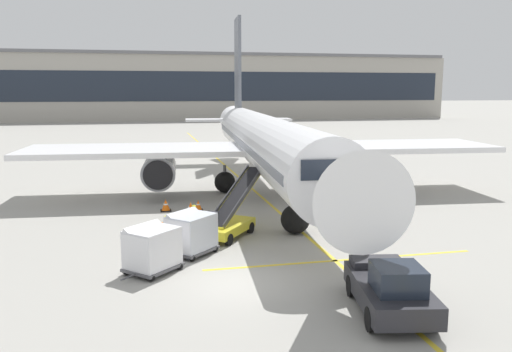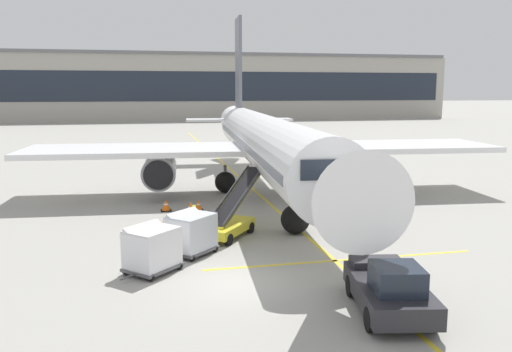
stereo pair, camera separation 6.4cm
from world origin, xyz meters
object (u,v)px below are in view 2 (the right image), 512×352
pushback_tug (390,289)px  safety_cone_nose_mark (198,205)px  ground_crew_by_loader (166,232)px  ground_crew_by_carts (187,236)px  safety_cone_wingtip (166,205)px  ground_crew_marshaller (194,220)px  baggage_cart_second (151,248)px  parked_airplane (264,142)px  belt_loader (228,219)px  safety_cone_engine_keepout (191,209)px  baggage_cart_lead (190,232)px

pushback_tug → safety_cone_nose_mark: pushback_tug is taller
pushback_tug → ground_crew_by_loader: (-6.75, 7.87, 0.17)m
ground_crew_by_carts → safety_cone_wingtip: ground_crew_by_carts is taller
ground_crew_by_loader → ground_crew_marshaller: size_ratio=1.00×
safety_cone_nose_mark → safety_cone_wingtip: bearing=172.9°
pushback_tug → safety_cone_wingtip: 17.57m
ground_crew_marshaller → ground_crew_by_carts: bearing=-102.0°
baggage_cart_second → ground_crew_by_carts: baggage_cart_second is taller
ground_crew_marshaller → parked_airplane: bearing=60.5°
ground_crew_marshaller → safety_cone_nose_mark: ground_crew_marshaller is taller
baggage_cart_second → pushback_tug: baggage_cart_second is taller
belt_loader → safety_cone_wingtip: size_ratio=6.90×
safety_cone_nose_mark → safety_cone_engine_keepout: bearing=-115.5°
baggage_cart_second → safety_cone_wingtip: size_ratio=3.55×
baggage_cart_second → pushback_tug: bearing=-37.1°
ground_crew_by_loader → safety_cone_nose_mark: 8.60m
safety_cone_engine_keepout → safety_cone_nose_mark: size_ratio=1.23×
pushback_tug → belt_loader: bearing=109.5°
ground_crew_by_carts → baggage_cart_second: bearing=-138.8°
baggage_cart_lead → baggage_cart_second: (-1.74, -2.01, 0.00)m
safety_cone_engine_keepout → belt_loader: bearing=-73.6°
ground_crew_by_carts → ground_crew_marshaller: 2.88m
parked_airplane → safety_cone_wingtip: (-6.95, -3.88, -3.27)m
safety_cone_engine_keepout → safety_cone_wingtip: safety_cone_engine_keepout is taller
pushback_tug → safety_cone_wingtip: (-6.36, 16.37, -0.48)m
ground_crew_by_loader → safety_cone_wingtip: ground_crew_by_loader is taller
baggage_cart_lead → ground_crew_marshaller: 2.16m
baggage_cart_second → ground_crew_marshaller: size_ratio=1.46×
safety_cone_engine_keepout → ground_crew_by_loader: bearing=-103.8°
baggage_cart_second → ground_crew_marshaller: (2.12, 4.14, -0.00)m
parked_airplane → belt_loader: parked_airplane is taller
ground_crew_marshaller → safety_cone_engine_keepout: (0.33, 5.16, -0.62)m
baggage_cart_second → parked_airplane: bearing=61.2°
baggage_cart_lead → safety_cone_wingtip: size_ratio=3.55×
pushback_tug → ground_crew_by_loader: 10.37m
baggage_cart_lead → safety_cone_nose_mark: 8.60m
ground_crew_marshaller → baggage_cart_lead: bearing=-100.0°
baggage_cart_second → safety_cone_engine_keepout: baggage_cart_second is taller
ground_crew_marshaller → safety_cone_nose_mark: (0.89, 6.34, -0.69)m
ground_crew_by_carts → safety_cone_engine_keepout: bearing=83.4°
baggage_cart_lead → ground_crew_marshaller: size_ratio=1.46×
belt_loader → safety_cone_wingtip: belt_loader is taller
ground_crew_by_loader → ground_crew_marshaller: bearing=53.6°
baggage_cart_second → ground_crew_by_carts: bearing=41.2°
belt_loader → ground_crew_marshaller: size_ratio=2.83×
baggage_cart_lead → ground_crew_marshaller: (0.38, 2.13, -0.00)m
belt_loader → pushback_tug: (3.60, -10.16, -0.06)m
pushback_tug → safety_cone_nose_mark: bearing=105.4°
ground_crew_by_carts → ground_crew_by_loader: bearing=131.8°
parked_airplane → ground_crew_marshaller: 12.30m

